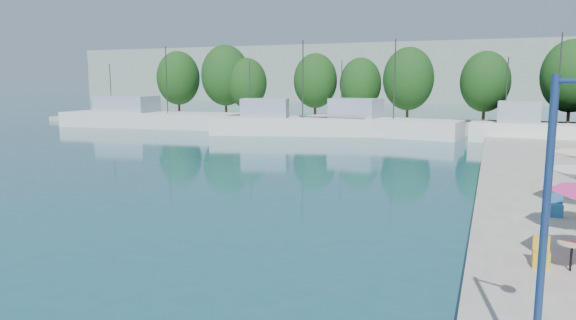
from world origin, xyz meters
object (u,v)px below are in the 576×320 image
at_px(trawler_01, 147,118).
at_px(street_lamp, 572,180).
at_px(trawler_02, 284,124).
at_px(trawler_03, 374,125).
at_px(trawler_04, 536,132).

bearing_deg(trawler_01, street_lamp, -52.08).
bearing_deg(street_lamp, trawler_01, 155.84).
xyz_separation_m(trawler_02, street_lamp, (21.59, -41.97, 3.02)).
distance_m(trawler_02, street_lamp, 47.29).
bearing_deg(trawler_02, street_lamp, -78.07).
bearing_deg(trawler_02, trawler_01, 157.07).
bearing_deg(street_lamp, trawler_03, 128.91).
height_order(trawler_01, trawler_04, same).
bearing_deg(trawler_04, trawler_02, -173.42).
bearing_deg(trawler_03, trawler_02, -154.00).
relative_size(trawler_04, street_lamp, 2.42).
relative_size(trawler_02, trawler_03, 0.96).
relative_size(trawler_01, trawler_04, 1.91).
xyz_separation_m(trawler_01, trawler_02, (19.39, -2.60, 0.00)).
distance_m(trawler_01, trawler_02, 19.56).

